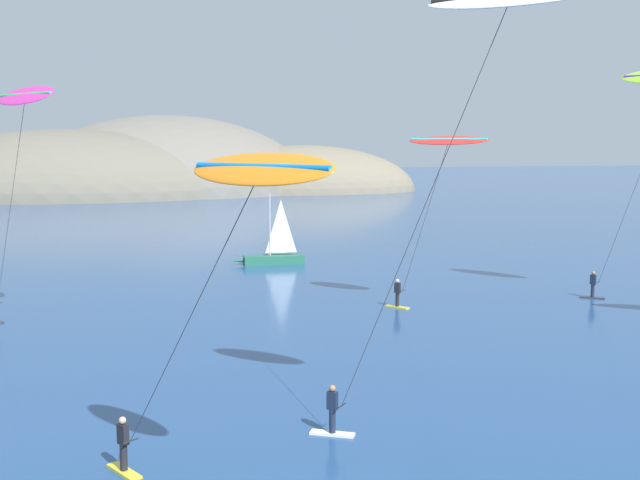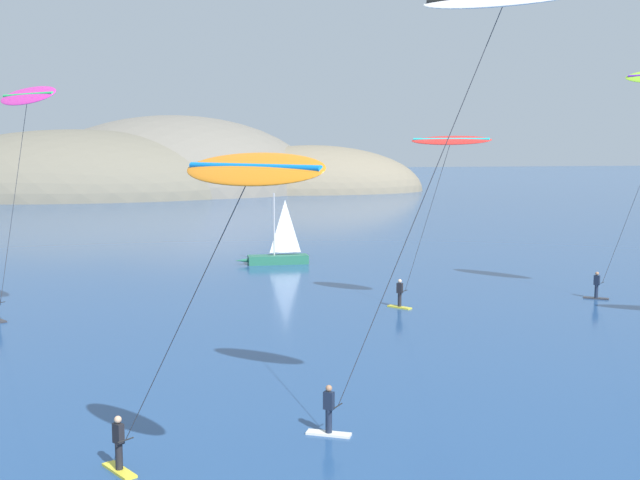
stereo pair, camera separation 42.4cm
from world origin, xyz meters
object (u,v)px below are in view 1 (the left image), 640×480
at_px(sailboat_near, 270,256).
at_px(kitesurfer_white, 490,43).
at_px(kitesurfer_magenta, 22,114).
at_px(kitesurfer_orange, 243,204).
at_px(kitesurfer_red, 444,154).

height_order(sailboat_near, kitesurfer_white, kitesurfer_white).
height_order(kitesurfer_magenta, kitesurfer_orange, kitesurfer_magenta).
bearing_deg(kitesurfer_red, sailboat_near, 108.88).
bearing_deg(kitesurfer_orange, sailboat_near, 81.16).
bearing_deg(kitesurfer_red, kitesurfer_orange, -120.57).
height_order(kitesurfer_white, kitesurfer_magenta, kitesurfer_white).
xyz_separation_m(sailboat_near, kitesurfer_orange, (-6.80, -43.70, 7.56)).
bearing_deg(kitesurfer_white, kitesurfer_orange, -160.64).
bearing_deg(kitesurfer_red, kitesurfer_magenta, 179.94).
bearing_deg(kitesurfer_orange, kitesurfer_white, 19.36).
distance_m(kitesurfer_magenta, kitesurfer_red, 22.36).
distance_m(sailboat_near, kitesurfer_white, 42.77).
bearing_deg(kitesurfer_white, kitesurfer_magenta, 127.53).
bearing_deg(sailboat_near, kitesurfer_red, -71.12).
xyz_separation_m(kitesurfer_magenta, kitesurfer_orange, (8.50, -23.33, -2.87)).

